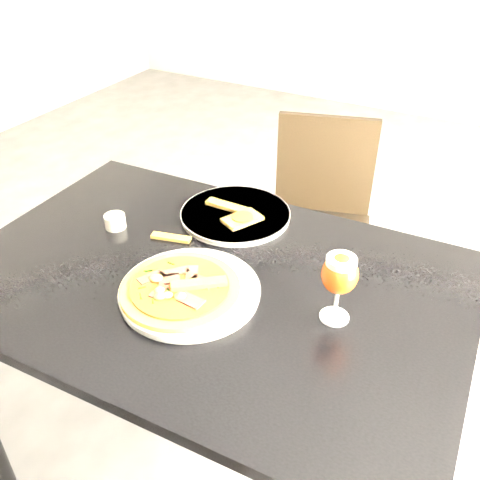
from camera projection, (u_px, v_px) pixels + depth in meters
The scene contains 10 objects.
ground at pixel (208, 365), 2.02m from camera, with size 6.00×6.00×0.00m, color #505052.
dining_table at pixel (209, 305), 1.31m from camera, with size 1.22×0.83×0.75m.
chair_far at pixel (318, 221), 2.02m from camera, with size 0.47×0.47×0.83m.
plate_main at pixel (190, 292), 1.20m from camera, with size 0.32×0.32×0.02m, color silver.
pizza at pixel (181, 288), 1.19m from camera, with size 0.27×0.27×0.03m.
plate_second at pixel (235, 214), 1.48m from camera, with size 0.30×0.30×0.02m, color silver.
crust_scraps at pixel (237, 214), 1.45m from camera, with size 0.18×0.12×0.01m.
loose_crust at pixel (171, 237), 1.39m from camera, with size 0.11×0.02×0.01m, color #976424.
sauce_cup at pixel (115, 221), 1.43m from camera, with size 0.06×0.06×0.04m.
beer_glass at pixel (340, 275), 1.08m from camera, with size 0.08×0.08×0.16m.
Camera 1 is at (0.78, -1.18, 1.53)m, focal length 40.00 mm.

